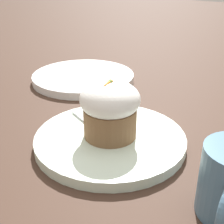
% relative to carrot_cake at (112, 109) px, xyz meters
% --- Properties ---
extents(ground_plane, '(4.00, 4.00, 0.00)m').
position_rel_carrot_cake_xyz_m(ground_plane, '(0.00, -0.00, -0.06)').
color(ground_plane, '#3D281E').
extents(dessert_plate, '(0.23, 0.23, 0.02)m').
position_rel_carrot_cake_xyz_m(dessert_plate, '(0.00, -0.00, -0.05)').
color(dessert_plate, silver).
rests_on(dessert_plate, ground_plane).
extents(carrot_cake, '(0.09, 0.09, 0.09)m').
position_rel_carrot_cake_xyz_m(carrot_cake, '(0.00, 0.00, 0.00)').
color(carrot_cake, brown).
rests_on(carrot_cake, dessert_plate).
extents(spoon, '(0.07, 0.12, 0.01)m').
position_rel_carrot_cake_xyz_m(spoon, '(0.00, -0.02, -0.04)').
color(spoon, silver).
rests_on(spoon, dessert_plate).
extents(side_plate, '(0.24, 0.24, 0.02)m').
position_rel_carrot_cake_xyz_m(side_plate, '(-0.21, -0.21, -0.05)').
color(side_plate, white).
rests_on(side_plate, ground_plane).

